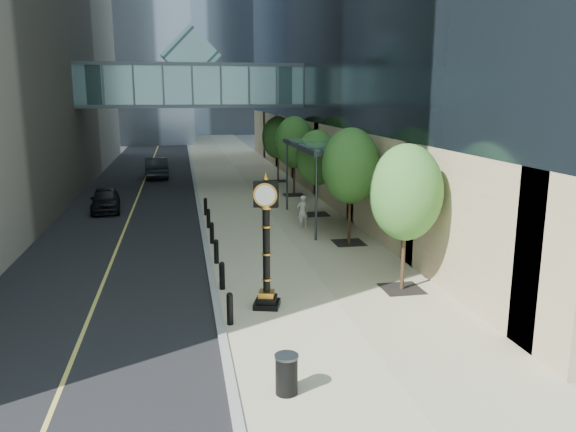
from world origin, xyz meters
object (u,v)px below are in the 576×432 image
object	(u,v)px
trash_bin	(287,375)
car_far	(156,167)
street_clock	(266,252)
car_near	(105,200)
pedestrian	(303,211)

from	to	relation	value
trash_bin	car_far	distance (m)	36.70
street_clock	car_near	bearing A→B (deg)	129.24
street_clock	car_far	distance (m)	31.35
trash_bin	car_far	xyz separation A→B (m)	(-4.31, 36.44, 0.36)
street_clock	car_near	world-z (taller)	street_clock
trash_bin	car_near	world-z (taller)	car_near
trash_bin	street_clock	bearing A→B (deg)	86.14
pedestrian	car_near	world-z (taller)	pedestrian
car_far	street_clock	bearing A→B (deg)	94.24
car_far	car_near	bearing A→B (deg)	75.53
car_near	car_far	world-z (taller)	car_far
pedestrian	car_near	size ratio (longest dim) A/B	0.42
pedestrian	trash_bin	bearing A→B (deg)	64.07
pedestrian	car_far	bearing A→B (deg)	-80.34
trash_bin	car_near	size ratio (longest dim) A/B	0.22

